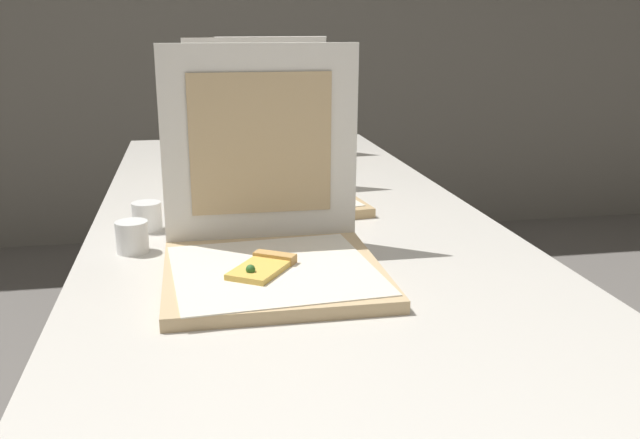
{
  "coord_description": "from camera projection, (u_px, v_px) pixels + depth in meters",
  "views": [
    {
      "loc": [
        -0.22,
        -0.79,
        1.17
      ],
      "look_at": [
        0.02,
        0.5,
        0.8
      ],
      "focal_mm": 39.22,
      "sensor_mm": 36.0,
      "label": 1
    }
  ],
  "objects": [
    {
      "name": "table",
      "position": [
        296.0,
        242.0,
        1.56
      ],
      "size": [
        0.89,
        2.49,
        0.74
      ],
      "color": "beige",
      "rests_on": "ground"
    },
    {
      "name": "pizza_box_middle",
      "position": [
        271.0,
        179.0,
        1.73
      ],
      "size": [
        0.42,
        0.43,
        0.39
      ],
      "rotation": [
        0.0,
        0.0,
        0.13
      ],
      "color": "tan",
      "rests_on": "table"
    },
    {
      "name": "pizza_box_front",
      "position": [
        270.0,
        243.0,
        1.23
      ],
      "size": [
        0.37,
        0.38,
        0.39
      ],
      "rotation": [
        0.0,
        0.0,
        -0.0
      ],
      "color": "tan",
      "rests_on": "table"
    },
    {
      "name": "cup_white_mid",
      "position": [
        147.0,
        216.0,
        1.49
      ],
      "size": [
        0.06,
        0.06,
        0.06
      ],
      "primitive_type": "cylinder",
      "color": "white",
      "rests_on": "table"
    },
    {
      "name": "cup_white_near_center",
      "position": [
        132.0,
        237.0,
        1.35
      ],
      "size": [
        0.06,
        0.06,
        0.06
      ],
      "primitive_type": "cylinder",
      "color": "white",
      "rests_on": "table"
    },
    {
      "name": "pizza_box_back",
      "position": [
        279.0,
        142.0,
        2.29
      ],
      "size": [
        0.41,
        0.41,
        0.39
      ],
      "rotation": [
        0.0,
        0.0,
        0.1
      ],
      "color": "tan",
      "rests_on": "table"
    }
  ]
}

